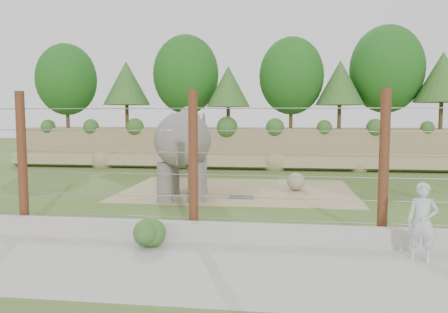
# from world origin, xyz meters

# --- Properties ---
(ground) EXTENTS (90.00, 90.00, 0.00)m
(ground) POSITION_xyz_m (0.00, 0.00, 0.00)
(ground) COLOR #39571E
(ground) RESTS_ON ground
(back_embankment) EXTENTS (30.00, 5.52, 8.77)m
(back_embankment) POSITION_xyz_m (0.59, 12.68, 3.97)
(back_embankment) COLOR olive
(back_embankment) RESTS_ON ground
(dirt_patch) EXTENTS (10.00, 7.00, 0.02)m
(dirt_patch) POSITION_xyz_m (0.50, 3.00, 0.01)
(dirt_patch) COLOR tan
(dirt_patch) RESTS_ON ground
(drain_grate) EXTENTS (1.00, 0.60, 0.03)m
(drain_grate) POSITION_xyz_m (0.81, 1.18, 0.04)
(drain_grate) COLOR #262628
(drain_grate) RESTS_ON dirt_patch
(elephant) EXTENTS (2.36, 4.65, 3.63)m
(elephant) POSITION_xyz_m (-1.50, 0.88, 1.81)
(elephant) COLOR slate
(elephant) RESTS_ON ground
(stone_ball) EXTENTS (0.79, 0.79, 0.79)m
(stone_ball) POSITION_xyz_m (3.05, 3.21, 0.41)
(stone_ball) COLOR gray
(stone_ball) RESTS_ON dirt_patch
(retaining_wall) EXTENTS (26.00, 0.35, 0.50)m
(retaining_wall) POSITION_xyz_m (0.00, -5.00, 0.25)
(retaining_wall) COLOR #B8B4AB
(retaining_wall) RESTS_ON ground
(walkway) EXTENTS (26.00, 4.00, 0.01)m
(walkway) POSITION_xyz_m (0.00, -7.00, 0.01)
(walkway) COLOR #B8B4AB
(walkway) RESTS_ON ground
(barrier_fence) EXTENTS (20.26, 0.26, 4.00)m
(barrier_fence) POSITION_xyz_m (0.00, -4.50, 2.00)
(barrier_fence) COLOR #4F2211
(barrier_fence) RESTS_ON ground
(walkway_shrub) EXTENTS (0.70, 0.70, 0.70)m
(walkway_shrub) POSITION_xyz_m (-1.00, -5.80, 0.36)
(walkway_shrub) COLOR #325E21
(walkway_shrub) RESTS_ON walkway
(zookeeper) EXTENTS (0.77, 0.64, 1.80)m
(zookeeper) POSITION_xyz_m (5.56, -5.91, 0.91)
(zookeeper) COLOR silver
(zookeeper) RESTS_ON walkway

